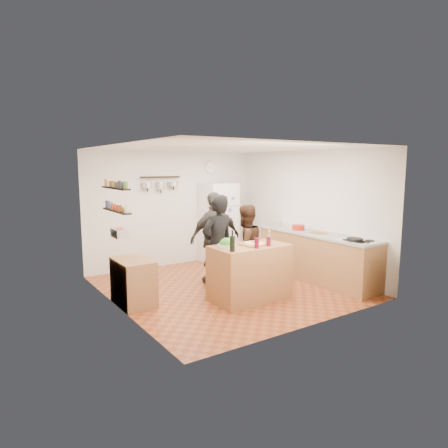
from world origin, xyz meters
TOP-DOWN VIEW (x-y plane):
  - room_shell at (0.00, 0.39)m, footprint 4.20×4.20m
  - prep_island at (-0.07, -0.76)m, footprint 1.25×0.72m
  - pizza_board at (0.01, -0.78)m, footprint 0.42×0.34m
  - pizza at (0.01, -0.78)m, footprint 0.34×0.34m
  - salad_bowl at (-0.49, -0.71)m, footprint 0.28×0.28m
  - wine_bottle at (-0.57, -0.98)m, footprint 0.08×0.08m
  - wine_glass_near at (-0.12, -1.00)m, footprint 0.07×0.07m
  - wine_glass_far at (0.15, -0.96)m, footprint 0.06×0.06m
  - pepper_mill at (0.38, -0.71)m, footprint 0.05×0.05m
  - salt_canister at (0.23, -0.88)m, footprint 0.08×0.08m
  - person_left at (-0.37, -0.26)m, footprint 0.67×0.47m
  - person_center at (0.24, -0.23)m, footprint 0.76×0.61m
  - person_back at (-0.03, 0.34)m, footprint 1.03×0.48m
  - counter_run at (1.70, -0.55)m, footprint 0.63×2.63m
  - stove_top at (1.70, -1.50)m, footprint 0.60×0.62m
  - skillet at (1.60, -1.51)m, footprint 0.27×0.27m
  - sink at (1.70, 0.30)m, footprint 0.50×0.80m
  - cutting_board at (1.70, -0.57)m, footprint 0.30×0.40m
  - red_bowl at (1.65, -0.10)m, footprint 0.25×0.25m
  - fridge at (0.95, 1.75)m, footprint 0.70×0.68m
  - wall_clock at (0.95, 2.08)m, footprint 0.30×0.03m
  - spice_shelf_lower at (-1.93, 0.20)m, footprint 0.12×1.00m
  - spice_shelf_upper at (-1.93, 0.20)m, footprint 0.12×1.00m
  - produce_basket at (-1.90, 0.20)m, footprint 0.18×0.35m
  - side_table at (-1.74, 0.08)m, footprint 0.50×0.80m
  - pot_rack at (-0.35, 2.00)m, footprint 0.90×0.04m

SIDE VIEW (x-z plane):
  - side_table at x=-1.74m, z-range 0.00..0.73m
  - counter_run at x=1.70m, z-range 0.00..0.90m
  - prep_island at x=-0.07m, z-range 0.00..0.91m
  - person_center at x=0.24m, z-range 0.00..1.51m
  - person_back at x=-0.03m, z-range 0.00..1.72m
  - person_left at x=-0.37m, z-range 0.00..1.72m
  - fridge at x=0.95m, z-range 0.00..1.80m
  - stove_top at x=1.70m, z-range 0.90..0.92m
  - cutting_board at x=1.70m, z-range 0.90..0.92m
  - sink at x=1.70m, z-range 0.90..0.93m
  - pizza_board at x=0.01m, z-range 0.91..0.93m
  - salad_bowl at x=-0.49m, z-range 0.91..0.97m
  - pizza at x=0.01m, z-range 0.93..0.95m
  - skillet at x=1.60m, z-range 0.92..0.97m
  - red_bowl at x=1.65m, z-range 0.92..1.02m
  - salt_canister at x=0.23m, z-range 0.91..1.05m
  - wine_glass_far at x=0.15m, z-range 0.91..1.06m
  - pepper_mill at x=0.38m, z-range 0.91..1.07m
  - wine_glass_near at x=-0.12m, z-range 0.91..1.07m
  - wine_bottle at x=-0.57m, z-range 0.91..1.15m
  - produce_basket at x=-1.90m, z-range 1.08..1.22m
  - room_shell at x=0.00m, z-range -0.85..3.35m
  - spice_shelf_lower at x=-1.93m, z-range 1.49..1.51m
  - spice_shelf_upper at x=-1.93m, z-range 1.84..1.86m
  - pot_rack at x=-0.35m, z-range 1.93..1.97m
  - wall_clock at x=0.95m, z-range 2.00..2.30m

